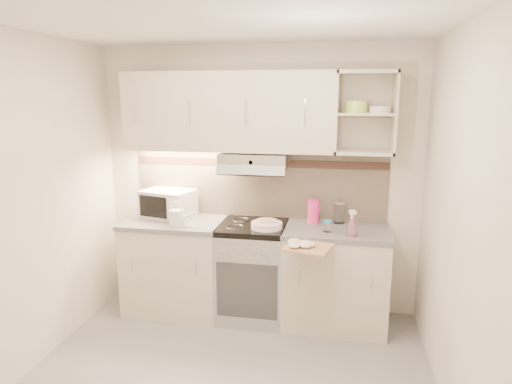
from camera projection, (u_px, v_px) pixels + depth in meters
room_shell at (234, 155)px, 3.27m from camera, size 3.04×2.84×2.52m
base_cabinet_left at (176, 268)px, 4.36m from camera, size 0.90×0.60×0.86m
worktop_left at (174, 222)px, 4.27m from camera, size 0.92×0.62×0.04m
base_cabinet_right at (335, 279)px, 4.09m from camera, size 0.90×0.60×0.86m
worktop_right at (337, 231)px, 4.00m from camera, size 0.92×0.62×0.04m
electric_range at (253, 271)px, 4.22m from camera, size 0.60×0.60×0.90m
microwave at (168, 203)px, 4.36m from camera, size 0.53×0.44×0.26m
watering_can at (177, 217)px, 4.08m from camera, size 0.26×0.13×0.22m
plate_stack at (267, 225)px, 4.00m from camera, size 0.28×0.28×0.06m
bread_loaf at (267, 222)px, 4.10m from camera, size 0.19×0.19×0.05m
pink_pitcher at (313, 211)px, 4.17m from camera, size 0.12×0.11×0.21m
glass_jar at (339, 212)px, 4.15m from camera, size 0.11×0.11×0.20m
spice_jar at (327, 226)px, 3.90m from camera, size 0.07×0.07×0.10m
spray_bottle at (352, 225)px, 3.77m from camera, size 0.09×0.09×0.24m
cutting_board at (308, 247)px, 3.60m from camera, size 0.41×0.38×0.02m
dish_towel at (303, 244)px, 3.56m from camera, size 0.23×0.20×0.06m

